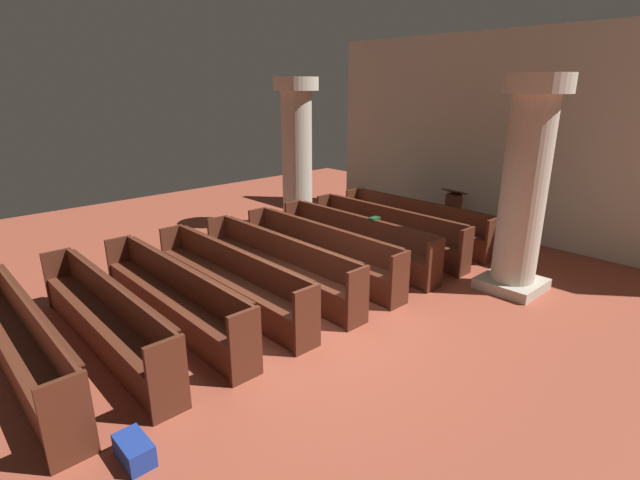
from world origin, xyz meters
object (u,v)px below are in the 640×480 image
pillar_far_side (297,152)px  hymn_book (375,218)px  pew_row_5 (230,276)px  lectern (452,215)px  pew_row_2 (355,238)px  pew_row_4 (278,262)px  pew_row_6 (173,294)px  pew_row_0 (414,220)px  pillar_aisle_side (525,184)px  pew_row_7 (104,315)px  pew_row_3 (319,249)px  pew_row_1 (386,229)px  kneeler_box_blue (134,450)px  pew_row_8 (20,340)px

pillar_far_side → hymn_book: (3.02, -0.62, -0.91)m
pew_row_5 → lectern: bearing=87.5°
pew_row_2 → pew_row_4: bearing=-90.0°
pew_row_6 → pew_row_0: bearing=90.0°
pillar_aisle_side → pew_row_7: bearing=-115.2°
hymn_book → pew_row_2: bearing=-149.6°
pew_row_3 → pillar_aisle_side: 3.65m
pew_row_0 → pew_row_5: 4.81m
pew_row_1 → pew_row_6: size_ratio=1.00×
pew_row_1 → pillar_aisle_side: pillar_aisle_side is taller
pew_row_0 → pew_row_6: 5.78m
pew_row_1 → pew_row_7: size_ratio=1.00×
pew_row_2 → pew_row_3: bearing=-90.0°
kneeler_box_blue → pew_row_7: bearing=165.8°
pew_row_4 → pew_row_7: same height
pew_row_1 → pew_row_3: bearing=-90.0°
pew_row_4 → pillar_aisle_side: size_ratio=1.07×
pew_row_1 → pew_row_4: (0.00, -2.89, 0.00)m
pew_row_5 → pew_row_7: bearing=-90.0°
pillar_far_side → pew_row_2: bearing=-16.7°
pew_row_4 → pew_row_6: same height
pew_row_0 → pew_row_8: 7.70m
pew_row_0 → pew_row_7: size_ratio=1.00×
lectern → pew_row_5: bearing=-92.5°
pew_row_0 → kneeler_box_blue: (2.22, -7.30, -0.38)m
pew_row_4 → hymn_book: 2.18m
pew_row_8 → kneeler_box_blue: bearing=10.2°
pew_row_5 → pew_row_7: (0.00, -1.93, 0.00)m
pew_row_8 → pillar_far_side: pillar_far_side is taller
pew_row_3 → hymn_book: 1.27m
pew_row_3 → pillar_aisle_side: pillar_aisle_side is taller
pew_row_4 → hymn_book: hymn_book is taller
pew_row_3 → kneeler_box_blue: pew_row_3 is taller
pew_row_7 → pillar_far_side: size_ratio=1.07×
pillar_aisle_side → lectern: bearing=140.6°
pew_row_0 → pew_row_3: 2.89m
pew_row_4 → pew_row_7: 2.89m
pillar_far_side → lectern: 3.97m
pew_row_0 → pillar_aisle_side: size_ratio=1.07×
pew_row_6 → pillar_far_side: size_ratio=1.07×
pew_row_6 → lectern: size_ratio=3.51×
pew_row_1 → pew_row_4: size_ratio=1.00×
pew_row_7 → kneeler_box_blue: (2.22, -0.56, -0.38)m
pew_row_7 → hymn_book: (0.32, 5.00, 0.43)m
pew_row_8 → pillar_far_side: (-2.70, 6.59, 1.35)m
pew_row_4 → pew_row_7: (0.00, -2.89, 0.00)m
pew_row_7 → hymn_book: size_ratio=17.42×
lectern → pew_row_3: bearing=-93.7°
pew_row_7 → pew_row_4: bearing=90.0°
pew_row_1 → pillar_aisle_side: (2.75, 0.06, 1.35)m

